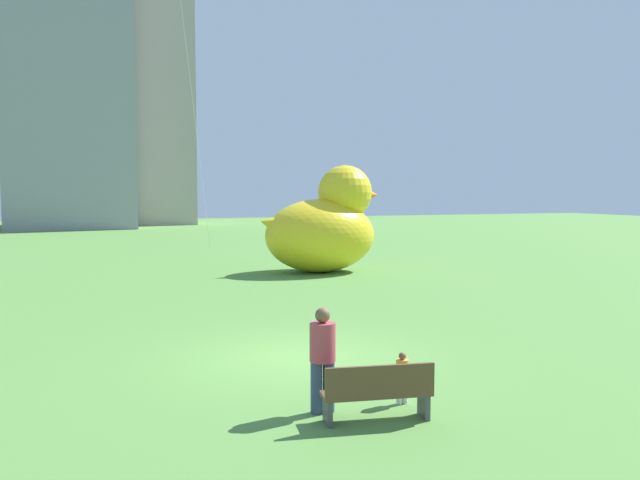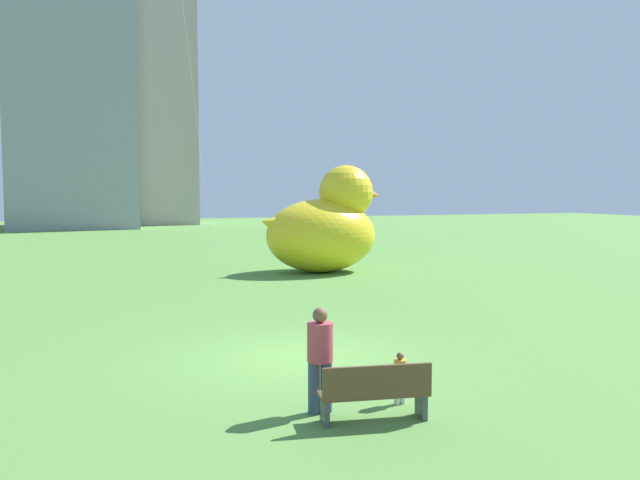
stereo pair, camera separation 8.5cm
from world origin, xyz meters
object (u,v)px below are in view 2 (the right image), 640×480
park_bench (375,391)px  giant_inflatable_duck (325,227)px  person_child (400,375)px  person_adult (320,355)px

park_bench → giant_inflatable_duck: bearing=71.1°
person_child → person_adult: bearing=176.6°
person_adult → person_child: 1.43m
person_child → giant_inflatable_duck: giant_inflatable_duck is taller
park_bench → person_child: 0.98m
park_bench → person_adult: (-0.61, 0.72, 0.44)m
park_bench → person_child: bearing=40.4°
park_bench → giant_inflatable_duck: size_ratio=0.31×
person_adult → giant_inflatable_duck: bearing=68.5°
park_bench → person_adult: person_adult is taller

